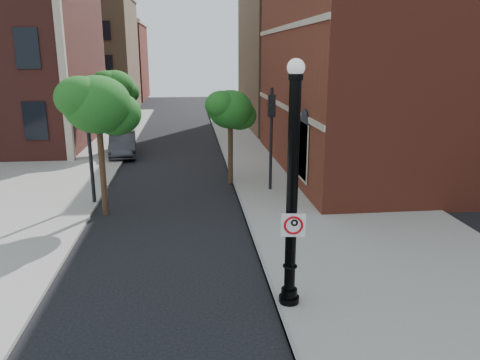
{
  "coord_description": "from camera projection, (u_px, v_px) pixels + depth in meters",
  "views": [
    {
      "loc": [
        -0.04,
        -10.84,
        6.2
      ],
      "look_at": [
        1.36,
        2.0,
        2.71
      ],
      "focal_mm": 35.0,
      "sensor_mm": 36.0,
      "label": 1
    }
  ],
  "objects": [
    {
      "name": "bg_building_tan_a",
      "position": [
        78.0,
        56.0,
        51.43
      ],
      "size": [
        12.0,
        12.0,
        12.0
      ],
      "primitive_type": "cube",
      "color": "#836647",
      "rests_on": "ground"
    },
    {
      "name": "parked_car",
      "position": [
        123.0,
        144.0,
        29.22
      ],
      "size": [
        2.02,
        4.64,
        1.48
      ],
      "primitive_type": "imported",
      "rotation": [
        0.0,
        0.0,
        0.1
      ],
      "color": "#29282D",
      "rests_on": "ground"
    },
    {
      "name": "curb_edge",
      "position": [
        236.0,
        190.0,
        21.82
      ],
      "size": [
        0.1,
        60.0,
        0.14
      ],
      "primitive_type": "cube",
      "color": "gray",
      "rests_on": "ground"
    },
    {
      "name": "bg_building_tan_b",
      "position": [
        372.0,
        44.0,
        40.66
      ],
      "size": [
        22.0,
        14.0,
        14.0
      ],
      "primitive_type": "cube",
      "color": "#836647",
      "rests_on": "ground"
    },
    {
      "name": "traffic_signal_right",
      "position": [
        271.0,
        123.0,
        20.95
      ],
      "size": [
        0.31,
        0.4,
        4.77
      ],
      "rotation": [
        0.0,
        0.0,
        0.06
      ],
      "color": "black",
      "rests_on": "ground"
    },
    {
      "name": "ground",
      "position": [
        196.0,
        303.0,
        12.03
      ],
      "size": [
        120.0,
        120.0,
        0.0
      ],
      "primitive_type": "plane",
      "color": "black",
      "rests_on": "ground"
    },
    {
      "name": "sidewalk_left",
      "position": [
        42.0,
        159.0,
        28.34
      ],
      "size": [
        10.0,
        50.0,
        0.12
      ],
      "primitive_type": "cube",
      "color": "gray",
      "rests_on": "ground"
    },
    {
      "name": "bg_building_red",
      "position": [
        101.0,
        63.0,
        65.12
      ],
      "size": [
        12.0,
        12.0,
        10.0
      ],
      "primitive_type": "cube",
      "color": "maroon",
      "rests_on": "ground"
    },
    {
      "name": "street_tree_a",
      "position": [
        99.0,
        106.0,
        17.6
      ],
      "size": [
        3.02,
        2.73,
        5.45
      ],
      "color": "#322314",
      "rests_on": "ground"
    },
    {
      "name": "sidewalk_right",
      "position": [
        319.0,
        187.0,
        22.23
      ],
      "size": [
        8.0,
        60.0,
        0.12
      ],
      "primitive_type": "cube",
      "color": "gray",
      "rests_on": "ground"
    },
    {
      "name": "no_parking_sign",
      "position": [
        293.0,
        225.0,
        11.16
      ],
      "size": [
        0.59,
        0.1,
        0.59
      ],
      "rotation": [
        0.0,
        0.0,
        -0.1
      ],
      "color": "white",
      "rests_on": "ground"
    },
    {
      "name": "utility_pole",
      "position": [
        292.0,
        151.0,
        16.95
      ],
      "size": [
        0.11,
        0.11,
        5.56
      ],
      "primitive_type": "cylinder",
      "color": "#999999",
      "rests_on": "ground"
    },
    {
      "name": "traffic_signal_left",
      "position": [
        87.0,
        121.0,
        18.96
      ],
      "size": [
        0.41,
        0.46,
        5.3
      ],
      "rotation": [
        0.0,
        0.0,
        0.29
      ],
      "color": "black",
      "rests_on": "ground"
    },
    {
      "name": "street_tree_b",
      "position": [
        116.0,
        87.0,
        30.04
      ],
      "size": [
        2.89,
        2.61,
        5.21
      ],
      "color": "#322314",
      "rests_on": "ground"
    },
    {
      "name": "street_tree_c",
      "position": [
        231.0,
        110.0,
        22.24
      ],
      "size": [
        2.53,
        2.29,
        4.57
      ],
      "color": "#322314",
      "rests_on": "ground"
    },
    {
      "name": "lamppost",
      "position": [
        292.0,
        200.0,
        11.16
      ],
      "size": [
        0.52,
        0.52,
        6.11
      ],
      "color": "black",
      "rests_on": "ground"
    }
  ]
}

